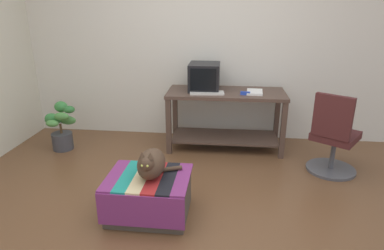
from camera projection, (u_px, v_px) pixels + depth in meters
name	position (u px, v px, depth m)	size (l,w,h in m)	color
ground_plane	(183.00, 219.00, 2.87)	(14.00, 14.00, 0.00)	brown
back_wall	(204.00, 39.00, 4.35)	(8.00, 0.10, 2.60)	silver
desk	(226.00, 110.00, 4.17)	(1.43, 0.63, 0.73)	#4C382D
tv_monitor	(204.00, 77.00, 4.11)	(0.37, 0.43, 0.33)	black
keyboard	(207.00, 93.00, 3.98)	(0.40, 0.15, 0.02)	beige
book	(255.00, 92.00, 4.01)	(0.18, 0.26, 0.03)	white
ottoman_with_blanket	(149.00, 195.00, 2.89)	(0.70, 0.58, 0.36)	#4C4238
cat	(151.00, 164.00, 2.78)	(0.36, 0.38, 0.28)	#473323
potted_plant	(61.00, 129.00, 4.19)	(0.44, 0.35, 0.59)	#3D3D42
office_chair	(333.00, 139.00, 3.55)	(0.58, 0.58, 0.89)	#4C4C51
stapler	(245.00, 93.00, 3.93)	(0.04, 0.11, 0.04)	#2342B7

